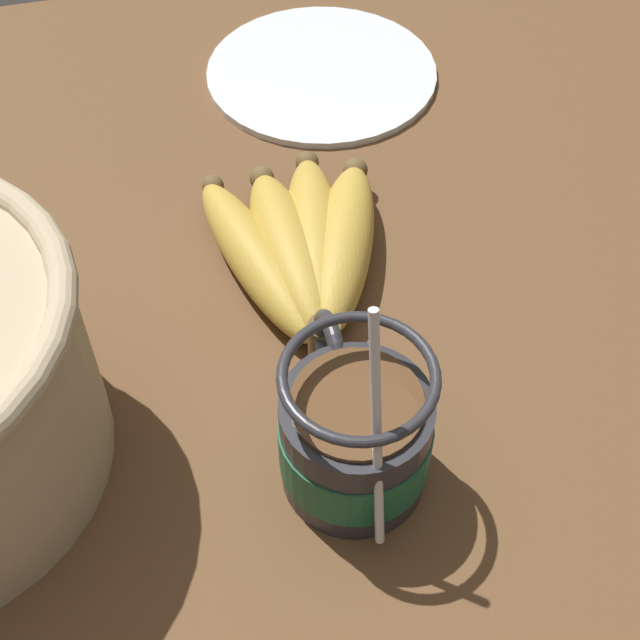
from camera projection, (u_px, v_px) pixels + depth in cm
name	position (u px, v px, depth cm)	size (l,w,h in cm)	color
table	(293.00, 412.00, 55.67)	(99.33, 99.33, 2.75)	brown
coffee_mug	(354.00, 435.00, 48.34)	(13.02, 8.41, 16.40)	#28282D
banana_bunch	(304.00, 248.00, 60.09)	(19.05, 13.94, 4.36)	brown
small_plate	(322.00, 72.00, 75.55)	(19.51, 19.51, 0.60)	silver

